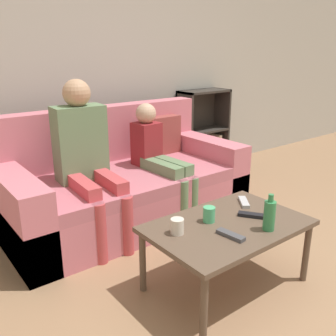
% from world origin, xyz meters
% --- Properties ---
extents(ground_plane, '(22.00, 22.00, 0.00)m').
position_xyz_m(ground_plane, '(0.00, 0.00, 0.00)').
color(ground_plane, '#997251').
extents(wall_back, '(12.00, 0.06, 2.60)m').
position_xyz_m(wall_back, '(0.00, 2.49, 1.30)').
color(wall_back, '#B7B2A8').
rests_on(wall_back, ground_plane).
extents(couch, '(2.00, 0.99, 0.93)m').
position_xyz_m(couch, '(-0.14, 1.77, 0.30)').
color(couch, '#D1707F').
rests_on(couch, ground_plane).
extents(bookshelf, '(0.61, 0.28, 0.96)m').
position_xyz_m(bookshelf, '(1.28, 2.33, 0.36)').
color(bookshelf, '#332D28').
rests_on(bookshelf, ground_plane).
extents(coffee_table, '(0.95, 0.62, 0.42)m').
position_xyz_m(coffee_table, '(-0.15, 0.54, 0.38)').
color(coffee_table, brown).
rests_on(coffee_table, ground_plane).
extents(person_adult, '(0.39, 0.68, 1.21)m').
position_xyz_m(person_adult, '(-0.51, 1.67, 0.69)').
color(person_adult, '#C6474C').
rests_on(person_adult, ground_plane).
extents(person_child, '(0.25, 0.68, 0.98)m').
position_xyz_m(person_child, '(0.12, 1.61, 0.55)').
color(person_child, '#66845B').
rests_on(person_child, ground_plane).
extents(cup_near, '(0.07, 0.07, 0.09)m').
position_xyz_m(cup_near, '(-0.22, 0.63, 0.47)').
color(cup_near, '#4CB77A').
rests_on(cup_near, coffee_table).
extents(cup_far, '(0.08, 0.08, 0.09)m').
position_xyz_m(cup_far, '(-0.47, 0.63, 0.47)').
color(cup_far, silver).
rests_on(cup_far, coffee_table).
extents(tv_remote_0, '(0.14, 0.17, 0.02)m').
position_xyz_m(tv_remote_0, '(0.04, 0.52, 0.44)').
color(tv_remote_0, black).
rests_on(tv_remote_0, coffee_table).
extents(tv_remote_1, '(0.07, 0.17, 0.02)m').
position_xyz_m(tv_remote_1, '(-0.26, 0.42, 0.44)').
color(tv_remote_1, '#47474C').
rests_on(tv_remote_1, coffee_table).
extents(tv_remote_2, '(0.14, 0.16, 0.02)m').
position_xyz_m(tv_remote_2, '(0.15, 0.68, 0.44)').
color(tv_remote_2, '#B7B7BC').
rests_on(tv_remote_2, coffee_table).
extents(bottle, '(0.07, 0.07, 0.22)m').
position_xyz_m(bottle, '(-0.02, 0.35, 0.52)').
color(bottle, '#33844C').
rests_on(bottle, coffee_table).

